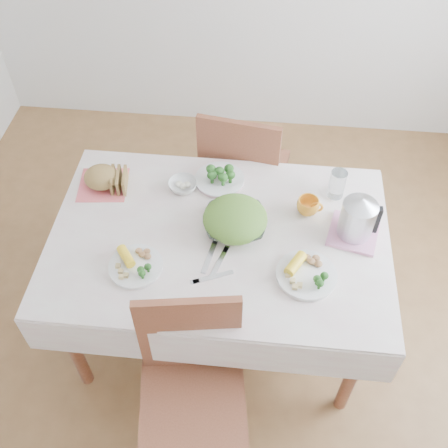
# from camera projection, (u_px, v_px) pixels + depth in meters

# --- Properties ---
(floor) EXTENTS (3.60, 3.60, 0.00)m
(floor) POSITION_uv_depth(u_px,v_px,m) (220.00, 323.00, 2.89)
(floor) COLOR brown
(floor) RESTS_ON ground
(dining_table) EXTENTS (1.40, 0.90, 0.75)m
(dining_table) POSITION_uv_depth(u_px,v_px,m) (220.00, 285.00, 2.61)
(dining_table) COLOR brown
(dining_table) RESTS_ON floor
(tablecloth) EXTENTS (1.50, 1.00, 0.01)m
(tablecloth) POSITION_uv_depth(u_px,v_px,m) (219.00, 236.00, 2.32)
(tablecloth) COLOR silver
(tablecloth) RESTS_ON dining_table
(chair_near) EXTENTS (0.49, 0.49, 0.95)m
(chair_near) POSITION_uv_depth(u_px,v_px,m) (193.00, 406.00, 2.12)
(chair_near) COLOR brown
(chair_near) RESTS_ON floor
(chair_far) EXTENTS (0.51, 0.51, 0.98)m
(chair_far) POSITION_uv_depth(u_px,v_px,m) (245.00, 173.00, 3.01)
(chair_far) COLOR brown
(chair_far) RESTS_ON floor
(salad_bowl) EXTENTS (0.30, 0.30, 0.07)m
(salad_bowl) POSITION_uv_depth(u_px,v_px,m) (235.00, 223.00, 2.32)
(salad_bowl) COLOR white
(salad_bowl) RESTS_ON tablecloth
(dinner_plate_left) EXTENTS (0.29, 0.29, 0.02)m
(dinner_plate_left) POSITION_uv_depth(u_px,v_px,m) (136.00, 266.00, 2.19)
(dinner_plate_left) COLOR white
(dinner_plate_left) RESTS_ON tablecloth
(dinner_plate_right) EXTENTS (0.36, 0.36, 0.02)m
(dinner_plate_right) POSITION_uv_depth(u_px,v_px,m) (306.00, 275.00, 2.16)
(dinner_plate_right) COLOR white
(dinner_plate_right) RESTS_ON tablecloth
(broccoli_plate) EXTENTS (0.28, 0.28, 0.02)m
(broccoli_plate) POSITION_uv_depth(u_px,v_px,m) (220.00, 180.00, 2.53)
(broccoli_plate) COLOR beige
(broccoli_plate) RESTS_ON tablecloth
(napkin) EXTENTS (0.25, 0.25, 0.00)m
(napkin) POSITION_uv_depth(u_px,v_px,m) (103.00, 185.00, 2.52)
(napkin) COLOR #E25D60
(napkin) RESTS_ON tablecloth
(bread_loaf) EXTENTS (0.21, 0.20, 0.10)m
(bread_loaf) POSITION_uv_depth(u_px,v_px,m) (101.00, 176.00, 2.48)
(bread_loaf) COLOR brown
(bread_loaf) RESTS_ON napkin
(fruit_bowl) EXTENTS (0.18, 0.18, 0.04)m
(fruit_bowl) POSITION_uv_depth(u_px,v_px,m) (183.00, 185.00, 2.49)
(fruit_bowl) COLOR white
(fruit_bowl) RESTS_ON tablecloth
(yellow_mug) EXTENTS (0.11, 0.11, 0.08)m
(yellow_mug) POSITION_uv_depth(u_px,v_px,m) (308.00, 206.00, 2.38)
(yellow_mug) COLOR #FFA428
(yellow_mug) RESTS_ON tablecloth
(glass_tumbler) EXTENTS (0.10, 0.10, 0.14)m
(glass_tumbler) POSITION_uv_depth(u_px,v_px,m) (337.00, 185.00, 2.43)
(glass_tumbler) COLOR white
(glass_tumbler) RESTS_ON tablecloth
(pink_tray) EXTENTS (0.25, 0.25, 0.02)m
(pink_tray) POSITION_uv_depth(u_px,v_px,m) (353.00, 233.00, 2.32)
(pink_tray) COLOR pink
(pink_tray) RESTS_ON tablecloth
(electric_kettle) EXTENTS (0.19, 0.19, 0.21)m
(electric_kettle) POSITION_uv_depth(u_px,v_px,m) (358.00, 216.00, 2.23)
(electric_kettle) COLOR #B2B5BA
(electric_kettle) RESTS_ON pink_tray
(fork_left) EXTENTS (0.06, 0.19, 0.00)m
(fork_left) POSITION_uv_depth(u_px,v_px,m) (210.00, 256.00, 2.24)
(fork_left) COLOR silver
(fork_left) RESTS_ON tablecloth
(fork_right) EXTENTS (0.07, 0.18, 0.00)m
(fork_right) POSITION_uv_depth(u_px,v_px,m) (219.00, 263.00, 2.22)
(fork_right) COLOR silver
(fork_right) RESTS_ON tablecloth
(knife) EXTENTS (0.17, 0.09, 0.00)m
(knife) POSITION_uv_depth(u_px,v_px,m) (213.00, 277.00, 2.17)
(knife) COLOR silver
(knife) RESTS_ON tablecloth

